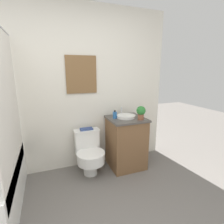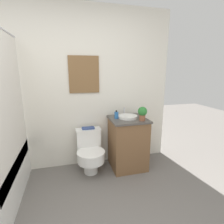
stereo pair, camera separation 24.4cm
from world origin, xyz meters
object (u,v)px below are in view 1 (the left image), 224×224
at_px(soap_bottle, 115,115).
at_px(potted_plant, 141,112).
at_px(book_on_tank, 86,129).
at_px(sink, 126,116).
at_px(toilet, 89,152).

xyz_separation_m(soap_bottle, potted_plant, (0.34, -0.21, 0.06)).
distance_m(soap_bottle, book_on_tank, 0.49).
height_order(sink, book_on_tank, sink).
distance_m(sink, potted_plant, 0.26).
relative_size(sink, potted_plant, 1.61).
bearing_deg(soap_bottle, potted_plant, -31.74).
distance_m(toilet, sink, 0.79).
bearing_deg(toilet, soap_bottle, 3.03).
xyz_separation_m(toilet, sink, (0.61, -0.00, 0.51)).
xyz_separation_m(soap_bottle, book_on_tank, (-0.43, 0.11, -0.21)).
xyz_separation_m(potted_plant, book_on_tank, (-0.77, 0.32, -0.28)).
relative_size(soap_bottle, book_on_tank, 0.67).
xyz_separation_m(sink, potted_plant, (0.16, -0.19, 0.10)).
bearing_deg(potted_plant, sink, 130.56).
distance_m(soap_bottle, potted_plant, 0.40).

